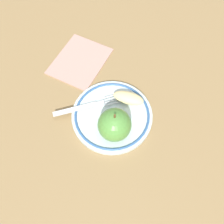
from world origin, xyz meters
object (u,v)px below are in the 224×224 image
plate (112,117)px  apple_slice_front (128,98)px  fork (90,105)px  apple_red_whole (115,125)px  napkin_folded (80,61)px

plate → apple_slice_front: size_ratio=2.57×
plate → fork: size_ratio=1.02×
apple_red_whole → napkin_folded: apple_red_whole is taller
apple_slice_front → napkin_folded: 0.18m
plate → napkin_folded: bearing=117.6°
apple_slice_front → fork: apple_slice_front is taller
fork → napkin_folded: 0.15m
fork → napkin_folded: fork is taller
fork → napkin_folded: (-0.04, 0.15, -0.01)m
apple_slice_front → napkin_folded: size_ratio=0.48×
apple_red_whole → plate: bearing=98.8°
apple_red_whole → napkin_folded: bearing=114.4°
fork → napkin_folded: size_ratio=1.21×
apple_slice_front → apple_red_whole: bearing=85.0°
plate → apple_slice_front: apple_slice_front is taller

